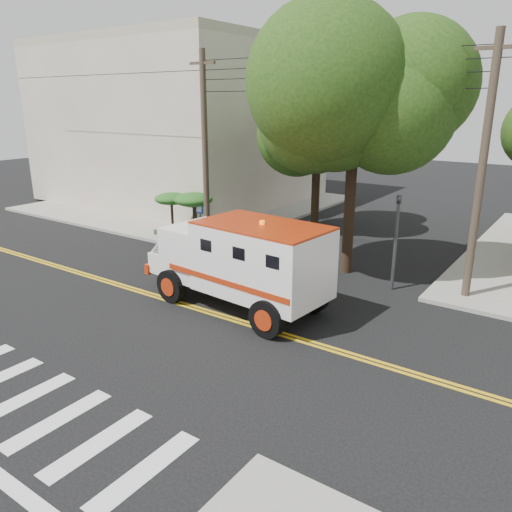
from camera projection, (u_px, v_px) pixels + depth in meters
The scene contains 11 objects.
ground at pixel (220, 316), 16.54m from camera, with size 100.00×100.00×0.00m, color black.
sidewalk_nw at pixel (191, 203), 34.47m from camera, with size 17.00×17.00×0.15m, color gray.
building_left at pixel (181, 125), 35.22m from camera, with size 16.00×14.00×10.00m, color #B5A795.
utility_pole_left at pixel (205, 153), 22.96m from camera, with size 0.28×0.28×9.00m, color #382D23.
utility_pole_right at pixel (481, 173), 16.61m from camera, with size 0.28×0.28×9.00m, color #382D23.
tree_main at pixel (364, 90), 18.20m from camera, with size 6.08×5.70×9.85m.
tree_left at pixel (322, 123), 25.52m from camera, with size 4.48×4.20×7.70m.
traffic_signal at pixel (396, 232), 18.18m from camera, with size 0.15×0.18×3.60m.
accessibility_sign at pixel (200, 217), 24.36m from camera, with size 0.45×0.10×2.02m.
palm_planter at pixel (187, 207), 25.30m from camera, with size 3.52×2.63×2.36m.
armored_truck at pixel (242, 259), 16.69m from camera, with size 6.96×3.22×3.08m.
Camera 1 is at (9.69, -11.77, 6.81)m, focal length 35.00 mm.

